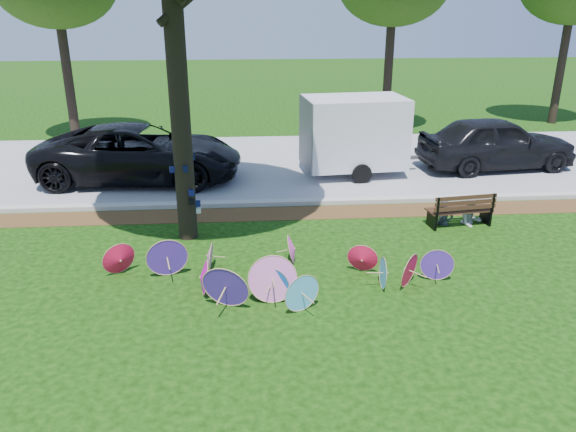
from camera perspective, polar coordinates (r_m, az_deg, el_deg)
name	(u,v)px	position (r m, az deg, el deg)	size (l,w,h in m)	color
ground	(269,300)	(10.62, -1.92, -8.52)	(90.00, 90.00, 0.00)	black
mulch_strip	(262,214)	(14.70, -2.66, 0.21)	(90.00, 1.00, 0.01)	#472D16
curb	(261,203)	(15.33, -2.74, 1.33)	(90.00, 0.30, 0.12)	#B7B5AD
street	(258,163)	(19.30, -3.09, 5.36)	(90.00, 8.00, 0.01)	gray
parasol_pile	(269,271)	(10.84, -1.95, -5.58)	(7.03, 2.54, 0.93)	red
black_van	(140,153)	(17.85, -14.83, 6.19)	(2.84, 6.16, 1.71)	black
dark_pickup	(496,143)	(19.75, 20.40, 6.99)	(2.03, 5.05, 1.72)	black
cargo_trailer	(354,132)	(17.88, 6.73, 8.48)	(3.06, 1.94, 2.75)	silver
park_bench	(459,209)	(14.48, 16.99, 0.72)	(1.63, 0.62, 0.85)	black
person_left	(445,201)	(14.34, 15.70, 1.52)	(0.46, 0.30, 1.26)	#373E4B
person_right	(473,200)	(14.59, 18.29, 1.55)	(0.61, 0.47, 1.25)	#B3B2BB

